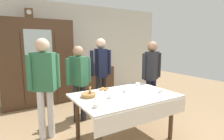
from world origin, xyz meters
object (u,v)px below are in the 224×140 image
object	(u,v)px
tea_cup_near_left	(138,84)
spoon_mid_left	(140,88)
dining_table	(126,101)
person_beside_shelf	(44,79)
tea_cup_mid_left	(110,97)
tea_cup_center	(125,91)
tea_cup_mid_right	(161,91)
bread_basket	(89,95)
wall_cabinet	(38,63)
pastry_plate	(104,90)
book_stack	(95,65)
person_behind_table_right	(101,68)
person_near_right_end	(152,71)
bookshelf_low	(95,81)
spoon_near_right	(133,99)
mantel_clock	(29,13)
person_behind_table_left	(79,77)
tea_cup_front_edge	(96,106)

from	to	relation	value
tea_cup_near_left	spoon_mid_left	world-z (taller)	tea_cup_near_left
dining_table	person_beside_shelf	xyz separation A→B (m)	(-1.10, 0.75, 0.36)
tea_cup_mid_left	tea_cup_center	world-z (taller)	same
tea_cup_mid_right	bread_basket	xyz separation A→B (m)	(-1.15, 0.41, 0.01)
wall_cabinet	person_beside_shelf	world-z (taller)	wall_cabinet
pastry_plate	tea_cup_mid_left	bearing A→B (deg)	-107.69
book_stack	person_behind_table_right	size ratio (longest dim) A/B	0.13
person_near_right_end	wall_cabinet	bearing A→B (deg)	134.73
wall_cabinet	person_near_right_end	size ratio (longest dim) A/B	1.33
spoon_mid_left	bookshelf_low	bearing A→B (deg)	84.49
wall_cabinet	tea_cup_center	distance (m)	2.66
tea_cup_mid_right	person_behind_table_right	xyz separation A→B (m)	(-0.37, 1.48, 0.24)
tea_cup_mid_left	person_beside_shelf	bearing A→B (deg)	135.30
spoon_mid_left	person_behind_table_right	world-z (taller)	person_behind_table_right
bookshelf_low	spoon_near_right	bearing A→B (deg)	-104.52
pastry_plate	person_behind_table_right	size ratio (longest dim) A/B	0.16
tea_cup_near_left	pastry_plate	world-z (taller)	tea_cup_near_left
tea_cup_mid_right	person_near_right_end	distance (m)	0.94
mantel_clock	bread_basket	distance (m)	2.84
wall_cabinet	person_behind_table_left	world-z (taller)	wall_cabinet
book_stack	spoon_mid_left	size ratio (longest dim) A/B	1.86
tea_cup_mid_right	bookshelf_low	bearing A→B (deg)	87.52
bread_basket	spoon_near_right	xyz separation A→B (m)	(0.53, -0.43, -0.03)
book_stack	person_near_right_end	xyz separation A→B (m)	(0.38, -2.06, 0.07)
tea_cup_mid_left	person_behind_table_right	size ratio (longest dim) A/B	0.08
wall_cabinet	tea_cup_front_edge	world-z (taller)	wall_cabinet
mantel_clock	person_behind_table_right	bearing A→B (deg)	-45.70
person_behind_table_right	tea_cup_mid_left	bearing A→B (deg)	-112.17
spoon_near_right	person_behind_table_right	xyz separation A→B (m)	(0.25, 1.51, 0.26)
tea_cup_near_left	bookshelf_low	bearing A→B (deg)	85.92
wall_cabinet	mantel_clock	bearing A→B (deg)	-179.73
person_beside_shelf	spoon_mid_left	bearing A→B (deg)	-17.99
tea_cup_front_edge	spoon_mid_left	xyz separation A→B (m)	(1.15, 0.50, -0.02)
spoon_mid_left	person_near_right_end	bearing A→B (deg)	28.84
wall_cabinet	spoon_mid_left	world-z (taller)	wall_cabinet
mantel_clock	pastry_plate	xyz separation A→B (m)	(0.87, -2.17, -1.51)
wall_cabinet	bread_basket	distance (m)	2.41
person_behind_table_right	tea_cup_front_edge	bearing A→B (deg)	-119.71
wall_cabinet	tea_cup_near_left	distance (m)	2.66
bread_basket	pastry_plate	world-z (taller)	bread_basket
bookshelf_low	tea_cup_front_edge	bearing A→B (deg)	-115.37
person_beside_shelf	tea_cup_near_left	bearing A→B (deg)	-12.68
spoon_mid_left	person_behind_table_left	bearing A→B (deg)	135.65
dining_table	spoon_near_right	size ratio (longest dim) A/B	13.62
person_beside_shelf	person_near_right_end	world-z (taller)	person_beside_shelf
book_stack	person_beside_shelf	bearing A→B (deg)	-133.87
spoon_near_right	bread_basket	bearing A→B (deg)	140.83
bookshelf_low	tea_cup_mid_right	xyz separation A→B (m)	(-0.12, -2.83, 0.37)
tea_cup_front_edge	person_behind_table_left	world-z (taller)	person_behind_table_left
tea_cup_front_edge	spoon_near_right	bearing A→B (deg)	4.73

